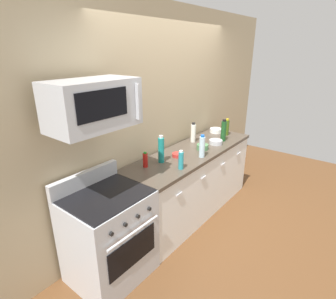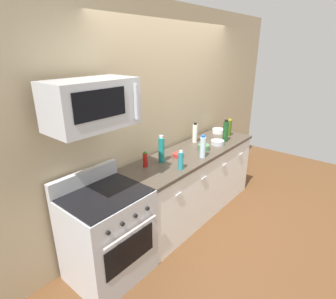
% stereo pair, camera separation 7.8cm
% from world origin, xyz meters
% --- Properties ---
extents(ground_plane, '(6.32, 6.32, 0.00)m').
position_xyz_m(ground_plane, '(0.00, 0.00, 0.00)').
color(ground_plane, brown).
extents(back_wall, '(5.27, 0.10, 2.70)m').
position_xyz_m(back_wall, '(0.00, 0.41, 1.35)').
color(back_wall, tan).
rests_on(back_wall, ground_plane).
extents(counter_unit, '(2.18, 0.66, 0.92)m').
position_xyz_m(counter_unit, '(0.00, -0.00, 0.46)').
color(counter_unit, white).
rests_on(counter_unit, ground_plane).
extents(range_oven, '(0.76, 0.69, 1.07)m').
position_xyz_m(range_oven, '(-1.47, 0.00, 0.47)').
color(range_oven, '#B7BABF').
rests_on(range_oven, ground_plane).
extents(microwave, '(0.74, 0.44, 0.40)m').
position_xyz_m(microwave, '(-1.46, 0.05, 1.75)').
color(microwave, '#B7BABF').
extents(bottle_vinegar_white, '(0.07, 0.07, 0.28)m').
position_xyz_m(bottle_vinegar_white, '(0.28, 0.19, 1.05)').
color(bottle_vinegar_white, silver).
rests_on(bottle_vinegar_white, countertop_slab).
extents(bottle_olive_oil, '(0.06, 0.06, 0.26)m').
position_xyz_m(bottle_olive_oil, '(0.87, -0.05, 1.04)').
color(bottle_olive_oil, '#385114').
rests_on(bottle_olive_oil, countertop_slab).
extents(bottle_sparkling_teal, '(0.07, 0.07, 0.33)m').
position_xyz_m(bottle_sparkling_teal, '(-0.56, 0.08, 1.08)').
color(bottle_sparkling_teal, '#197F7A').
rests_on(bottle_sparkling_teal, countertop_slab).
extents(bottle_dish_soap, '(0.06, 0.06, 0.22)m').
position_xyz_m(bottle_dish_soap, '(-0.57, -0.21, 1.02)').
color(bottle_dish_soap, teal).
rests_on(bottle_dish_soap, countertop_slab).
extents(bottle_water_clear, '(0.07, 0.07, 0.28)m').
position_xyz_m(bottle_water_clear, '(-0.13, -0.21, 1.06)').
color(bottle_water_clear, silver).
rests_on(bottle_water_clear, countertop_slab).
extents(bottle_hot_sauce_red, '(0.06, 0.06, 0.18)m').
position_xyz_m(bottle_hot_sauce_red, '(-0.77, 0.14, 1.00)').
color(bottle_hot_sauce_red, '#B21914').
rests_on(bottle_hot_sauce_red, countertop_slab).
extents(bottle_wine_green, '(0.07, 0.07, 0.32)m').
position_xyz_m(bottle_wine_green, '(0.59, -0.13, 1.07)').
color(bottle_wine_green, '#19471E').
rests_on(bottle_wine_green, countertop_slab).
extents(bowl_steel_prep, '(0.18, 0.18, 0.06)m').
position_xyz_m(bowl_steel_prep, '(0.40, -0.12, 0.95)').
color(bowl_steel_prep, '#B2B5BA').
rests_on(bowl_steel_prep, countertop_slab).
extents(bowl_red_small, '(0.13, 0.13, 0.04)m').
position_xyz_m(bowl_red_small, '(-0.30, 0.03, 0.94)').
color(bowl_red_small, '#B72D28').
rests_on(bowl_red_small, countertop_slab).
extents(bowl_green_glaze, '(0.16, 0.16, 0.07)m').
position_xyz_m(bowl_green_glaze, '(0.10, -0.08, 0.96)').
color(bowl_green_glaze, '#477A4C').
rests_on(bowl_green_glaze, countertop_slab).
extents(bowl_white_ceramic, '(0.19, 0.19, 0.06)m').
position_xyz_m(bowl_white_ceramic, '(0.89, 0.15, 0.95)').
color(bowl_white_ceramic, white).
rests_on(bowl_white_ceramic, countertop_slab).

